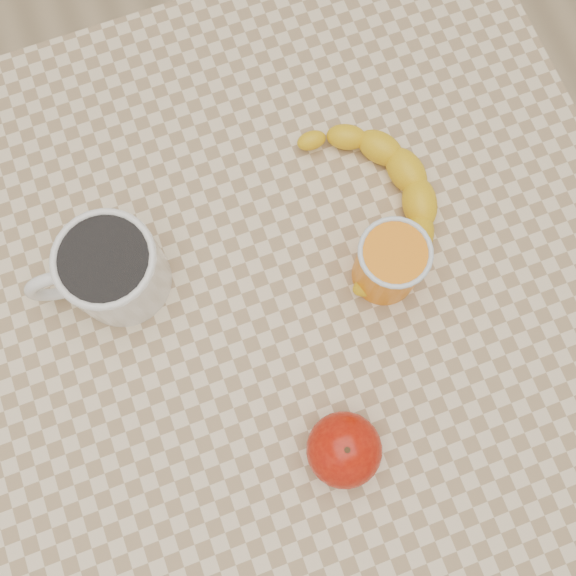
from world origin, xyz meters
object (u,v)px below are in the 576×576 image
object	(u,v)px
table	(288,309)
apple	(344,450)
coffee_mug	(110,270)
orange_juice_glass	(389,263)
banana	(372,204)

from	to	relation	value
table	apple	xyz separation A→B (m)	(-0.01, -0.18, 0.12)
coffee_mug	orange_juice_glass	xyz separation A→B (m)	(0.27, -0.09, -0.00)
apple	banana	xyz separation A→B (m)	(0.13, 0.23, -0.02)
banana	coffee_mug	bearing A→B (deg)	-172.33
table	coffee_mug	xyz separation A→B (m)	(-0.17, 0.08, 0.13)
table	orange_juice_glass	distance (m)	0.17
coffee_mug	banana	bearing A→B (deg)	-3.75
table	apple	distance (m)	0.21
table	orange_juice_glass	bearing A→B (deg)	-9.67
coffee_mug	table	bearing A→B (deg)	-24.34
orange_juice_glass	apple	bearing A→B (deg)	-125.38
banana	apple	bearing A→B (deg)	-107.21
apple	banana	distance (m)	0.27
orange_juice_glass	banana	world-z (taller)	orange_juice_glass
apple	orange_juice_glass	bearing A→B (deg)	54.62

